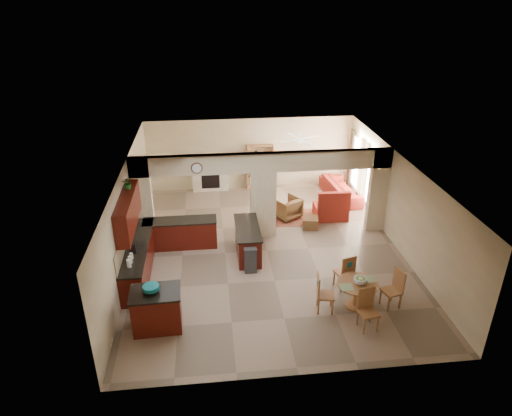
{
  "coord_description": "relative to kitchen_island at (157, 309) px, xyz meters",
  "views": [
    {
      "loc": [
        -1.65,
        -11.86,
        7.22
      ],
      "look_at": [
        -0.3,
        0.3,
        1.32
      ],
      "focal_mm": 32.0,
      "sensor_mm": 36.0,
      "label": 1
    }
  ],
  "objects": [
    {
      "name": "ceiling",
      "position": [
        3.01,
        3.15,
        2.3
      ],
      "size": [
        10.0,
        10.0,
        0.0
      ],
      "primitive_type": "plane",
      "rotation": [
        3.14,
        0.0,
        0.0
      ],
      "color": "white",
      "rests_on": "wall_back"
    },
    {
      "name": "window_b",
      "position": [
        6.98,
        7.15,
        0.7
      ],
      "size": [
        0.02,
        0.9,
        1.9
      ],
      "primitive_type": "cube",
      "color": "white",
      "rests_on": "wall_right"
    },
    {
      "name": "shelving_unit",
      "position": [
        3.36,
        7.97,
        0.4
      ],
      "size": [
        1.0,
        0.32,
        1.8
      ],
      "primitive_type": "cube",
      "color": "#A36C38",
      "rests_on": "floor"
    },
    {
      "name": "peninsula",
      "position": [
        2.41,
        3.04,
        -0.05
      ],
      "size": [
        0.7,
        1.85,
        0.91
      ],
      "color": "#3B0A06",
      "rests_on": "floor"
    },
    {
      "name": "chaise",
      "position": [
        5.5,
        5.17,
        -0.28
      ],
      "size": [
        1.12,
        0.92,
        0.44
      ],
      "primitive_type": "cube",
      "rotation": [
        0.0,
        0.0,
        -0.02
      ],
      "color": "maroon",
      "rests_on": "floor"
    },
    {
      "name": "wall_right",
      "position": [
        7.01,
        3.15,
        0.9
      ],
      "size": [
        0.0,
        10.0,
        10.0
      ],
      "primitive_type": "plane",
      "rotation": [
        1.57,
        0.0,
        -1.57
      ],
      "color": "beige",
      "rests_on": "floor"
    },
    {
      "name": "wall_front",
      "position": [
        3.01,
        -1.85,
        0.9
      ],
      "size": [
        8.0,
        0.0,
        8.0
      ],
      "primitive_type": "plane",
      "rotation": [
        -1.57,
        0.0,
        0.0
      ],
      "color": "beige",
      "rests_on": "floor"
    },
    {
      "name": "wall_back",
      "position": [
        3.01,
        8.15,
        0.9
      ],
      "size": [
        8.0,
        0.0,
        8.0
      ],
      "primitive_type": "plane",
      "rotation": [
        1.57,
        0.0,
        0.0
      ],
      "color": "beige",
      "rests_on": "floor"
    },
    {
      "name": "wall_left",
      "position": [
        -0.99,
        3.15,
        0.9
      ],
      "size": [
        0.0,
        10.0,
        10.0
      ],
      "primitive_type": "plane",
      "rotation": [
        1.57,
        0.0,
        1.57
      ],
      "color": "beige",
      "rests_on": "floor"
    },
    {
      "name": "kitchen_island",
      "position": [
        0.0,
        0.0,
        0.0
      ],
      "size": [
        1.19,
        0.87,
        1.0
      ],
      "rotation": [
        0.0,
        0.0,
        0.04
      ],
      "color": "#3B0A06",
      "rests_on": "floor"
    },
    {
      "name": "plant",
      "position": [
        -0.81,
        2.86,
        2.04
      ],
      "size": [
        0.33,
        0.29,
        0.34
      ],
      "primitive_type": "imported",
      "rotation": [
        0.0,
        0.0,
        0.06
      ],
      "color": "#134913",
      "rests_on": "upper_cabinets"
    },
    {
      "name": "chair_west",
      "position": [
        3.97,
        0.18,
        0.05
      ],
      "size": [
        0.48,
        0.48,
        1.02
      ],
      "rotation": [
        0.0,
        0.0,
        1.41
      ],
      "color": "#A36C38",
      "rests_on": "floor"
    },
    {
      "name": "wall_clock",
      "position": [
        1.01,
        4.0,
        1.95
      ],
      "size": [
        0.34,
        0.03,
        0.34
      ],
      "primitive_type": "cylinder",
      "rotation": [
        1.57,
        0.0,
        0.0
      ],
      "color": "#542C1C",
      "rests_on": "partition_header"
    },
    {
      "name": "upper_cabinets",
      "position": [
        -0.81,
        2.35,
        1.42
      ],
      "size": [
        0.35,
        2.4,
        0.9
      ],
      "primitive_type": "cube",
      "color": "#3B0A06",
      "rests_on": "wall_left"
    },
    {
      "name": "drape_a_left",
      "position": [
        6.94,
        4.85,
        0.7
      ],
      "size": [
        0.1,
        0.28,
        2.3
      ],
      "primitive_type": "cube",
      "color": "#401B19",
      "rests_on": "wall_right"
    },
    {
      "name": "drape_a_right",
      "position": [
        6.94,
        6.05,
        0.7
      ],
      "size": [
        0.1,
        0.28,
        2.3
      ],
      "primitive_type": "cube",
      "color": "#401B19",
      "rests_on": "wall_right"
    },
    {
      "name": "chair_south",
      "position": [
        4.86,
        -0.51,
        0.05
      ],
      "size": [
        0.48,
        0.48,
        1.02
      ],
      "rotation": [
        0.0,
        0.0,
        0.16
      ],
      "color": "#A36C38",
      "rests_on": "floor"
    },
    {
      "name": "drape_b_left",
      "position": [
        6.94,
        6.55,
        0.7
      ],
      "size": [
        0.1,
        0.28,
        2.3
      ],
      "primitive_type": "cube",
      "color": "#401B19",
      "rests_on": "wall_right"
    },
    {
      "name": "chair_north",
      "position": [
        4.8,
        1.0,
        0.05
      ],
      "size": [
        0.53,
        0.53,
        1.02
      ],
      "rotation": [
        0.0,
        0.0,
        3.45
      ],
      "color": "#A36C38",
      "rests_on": "floor"
    },
    {
      "name": "drape_b_right",
      "position": [
        6.94,
        7.75,
        0.7
      ],
      "size": [
        0.1,
        0.28,
        2.3
      ],
      "primitive_type": "cube",
      "color": "#401B19",
      "rests_on": "wall_right"
    },
    {
      "name": "ottoman",
      "position": [
        4.64,
        4.49,
        -0.32
      ],
      "size": [
        0.59,
        0.59,
        0.36
      ],
      "primitive_type": "cube",
      "rotation": [
        0.0,
        0.0,
        -0.2
      ],
      "color": "maroon",
      "rests_on": "floor"
    },
    {
      "name": "teal_bowl",
      "position": [
        -0.07,
        -0.0,
        0.58
      ],
      "size": [
        0.37,
        0.37,
        0.17
      ],
      "primitive_type": "cylinder",
      "color": "#137682",
      "rests_on": "kitchen_island"
    },
    {
      "name": "sofa",
      "position": [
        6.31,
        6.74,
        -0.15
      ],
      "size": [
        2.46,
        1.12,
        0.7
      ],
      "primitive_type": "imported",
      "rotation": [
        0.0,
        0.0,
        1.65
      ],
      "color": "maroon",
      "rests_on": "floor"
    },
    {
      "name": "chair_east",
      "position": [
        5.8,
        0.17,
        0.05
      ],
      "size": [
        0.52,
        0.52,
        1.02
      ],
      "rotation": [
        0.0,
        0.0,
        4.98
      ],
      "color": "#A36C38",
      "rests_on": "floor"
    },
    {
      "name": "ceiling_fan",
      "position": [
        4.51,
        6.15,
        2.06
      ],
      "size": [
        1.0,
        1.0,
        0.1
      ],
      "primitive_type": "cylinder",
      "color": "white",
      "rests_on": "ceiling"
    },
    {
      "name": "fruit_bowl",
      "position": [
        4.91,
        0.22,
        0.28
      ],
      "size": [
        0.33,
        0.33,
        0.18
      ],
      "primitive_type": "cylinder",
      "color": "#7FB627",
      "rests_on": "dining_table"
    },
    {
      "name": "rug",
      "position": [
        4.21,
        5.25,
        -0.5
      ],
      "size": [
        1.6,
        1.3,
        0.01
      ],
      "primitive_type": "cube",
      "color": "#9A4C38",
      "rests_on": "floor"
    },
    {
      "name": "window_a",
      "position": [
        6.98,
        5.45,
        0.7
      ],
      "size": [
        0.02,
        0.9,
        1.9
      ],
      "primitive_type": "cube",
      "color": "white",
      "rests_on": "wall_right"
    },
    {
      "name": "floor",
      "position": [
        3.01,
        3.15,
        -0.5
      ],
      "size": [
        10.0,
        10.0,
        0.0
      ],
      "primitive_type": "plane",
      "color": "gray",
      "rests_on": "ground"
    },
    {
      "name": "glazed_door",
      "position": [
        6.98,
        6.3,
        0.55
      ],
      "size": [
        0.02,
        0.7,
        2.1
      ],
      "primitive_type": "cube",
      "color": "white",
      "rests_on": "wall_right"
    },
    {
      "name": "dining_table",
      "position": [
        4.86,
        0.23,
        -0.03
      ],
      "size": [
        1.02,
        1.02,
        0.7
      ],
      "color": "#A36C38",
      "rests_on": "floor"
    },
    {
      "name": "trash_can",
      "position": [
        2.39,
        2.1,
        -0.15
      ],
      "size": [
        0.34,
        0.29,
        0.71
      ],
      "primitive_type": "cube",
      "rotation": [
        0.0,
        0.0,
        -0.01
      ],
      "color": "#303032",
      "rests_on": "floor"
    },
    {
      "name": "kitchen_counter",
      "position": [
        -0.25,
        2.9,
        -0.04
      ],
      "size": [
        2.52,
        3.29,
        1.48
      ],
      "color": "#3B0A06",
      "rests_on": "floor"
    },
    {
      "name": "partition_right_pier",
      "position": [
        6.71,
        4.15,
        0.9
      ],
      "size": [
        0.6,
        0.25,
        2.8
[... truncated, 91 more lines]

